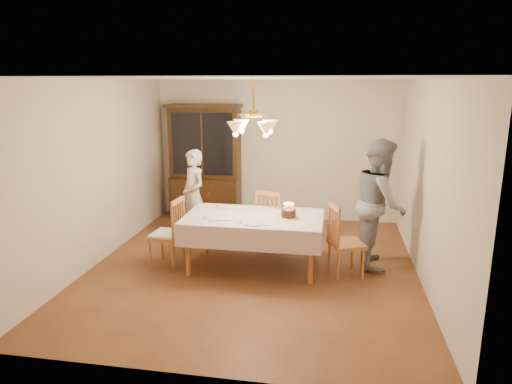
% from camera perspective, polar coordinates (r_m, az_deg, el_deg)
% --- Properties ---
extents(ground, '(5.00, 5.00, 0.00)m').
position_cam_1_polar(ground, '(6.55, -0.30, -9.38)').
color(ground, brown).
rests_on(ground, ground).
extents(room_shell, '(5.00, 5.00, 5.00)m').
position_cam_1_polar(room_shell, '(6.11, -0.32, 4.42)').
color(room_shell, white).
rests_on(room_shell, ground).
extents(dining_table, '(1.90, 1.10, 0.76)m').
position_cam_1_polar(dining_table, '(6.31, -0.31, -3.66)').
color(dining_table, '#98582C').
rests_on(dining_table, ground).
extents(china_hutch, '(1.38, 0.54, 2.16)m').
position_cam_1_polar(china_hutch, '(8.66, -6.36, 3.44)').
color(china_hutch, black).
rests_on(china_hutch, ground).
extents(chair_far_side, '(0.55, 0.54, 1.00)m').
position_cam_1_polar(chair_far_side, '(6.95, 2.13, -4.10)').
color(chair_far_side, '#98582C').
rests_on(chair_far_side, ground).
extents(chair_left_end, '(0.46, 0.48, 1.00)m').
position_cam_1_polar(chair_left_end, '(6.55, -11.05, -5.37)').
color(chair_left_end, '#98582C').
rests_on(chair_left_end, ground).
extents(chair_right_end, '(0.55, 0.56, 1.00)m').
position_cam_1_polar(chair_right_end, '(6.24, 11.11, -6.45)').
color(chair_right_end, '#98582C').
rests_on(chair_right_end, ground).
extents(elderly_woman, '(0.64, 0.65, 1.51)m').
position_cam_1_polar(elderly_woman, '(7.47, -7.79, -0.47)').
color(elderly_woman, '#EFE4CA').
rests_on(elderly_woman, ground).
extents(adult_in_grey, '(0.70, 0.89, 1.81)m').
position_cam_1_polar(adult_in_grey, '(6.61, 15.23, -1.36)').
color(adult_in_grey, slate).
rests_on(adult_in_grey, ground).
extents(birthday_cake, '(0.30, 0.30, 0.21)m').
position_cam_1_polar(birthday_cake, '(6.20, 4.09, -2.74)').
color(birthday_cake, white).
rests_on(birthday_cake, dining_table).
extents(place_setting_near_left, '(0.38, 0.24, 0.02)m').
position_cam_1_polar(place_setting_near_left, '(6.16, -4.85, -3.34)').
color(place_setting_near_left, white).
rests_on(place_setting_near_left, dining_table).
extents(place_setting_near_right, '(0.42, 0.27, 0.02)m').
position_cam_1_polar(place_setting_near_right, '(5.94, -0.15, -3.92)').
color(place_setting_near_right, white).
rests_on(place_setting_near_right, dining_table).
extents(place_setting_far_left, '(0.41, 0.26, 0.02)m').
position_cam_1_polar(place_setting_far_left, '(6.70, -3.33, -1.92)').
color(place_setting_far_left, white).
rests_on(place_setting_far_left, dining_table).
extents(chandelier, '(0.62, 0.62, 0.73)m').
position_cam_1_polar(chandelier, '(6.06, -0.32, 8.11)').
color(chandelier, '#BF8C3F').
rests_on(chandelier, ground).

